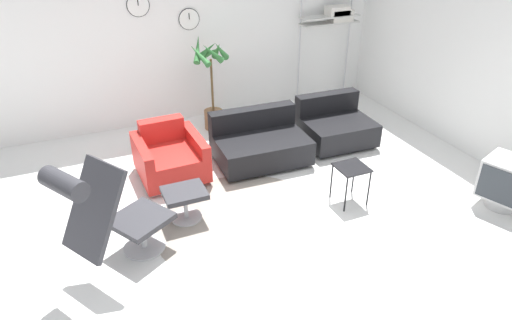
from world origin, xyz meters
TOP-DOWN VIEW (x-y plane):
  - ground_plane at (0.00, 0.00)m, footprint 12.00×12.00m
  - wall_back at (-0.00, 2.87)m, footprint 12.00×0.09m
  - wall_right at (3.46, 0.00)m, footprint 0.06×12.00m
  - round_rug at (-0.17, -0.30)m, footprint 2.08×2.08m
  - lounge_chair at (-1.63, -0.47)m, footprint 1.17×0.98m
  - ottoman at (-0.77, 0.06)m, footprint 0.48×0.41m
  - armchair_red at (-0.69, 1.06)m, footprint 0.86×0.92m
  - couch_low at (0.56, 0.99)m, footprint 1.28×0.92m
  - couch_second at (1.84, 1.07)m, footprint 1.03×0.91m
  - side_table at (1.15, -0.39)m, footprint 0.36×0.36m
  - crt_television at (2.78, -1.21)m, footprint 0.64×0.68m
  - potted_plant at (0.30, 2.27)m, footprint 0.62×0.60m
  - shelf_unit at (2.69, 2.62)m, footprint 1.05×0.28m

SIDE VIEW (x-z plane):
  - ground_plane at x=0.00m, z-range 0.00..0.00m
  - round_rug at x=-0.17m, z-range 0.00..0.01m
  - couch_low at x=0.56m, z-range -0.09..0.59m
  - couch_second at x=1.84m, z-range -0.09..0.59m
  - armchair_red at x=-0.69m, z-range -0.08..0.62m
  - ottoman at x=-0.77m, z-range 0.09..0.47m
  - crt_television at x=2.78m, z-range 0.03..0.65m
  - side_table at x=1.15m, z-range 0.18..0.66m
  - potted_plant at x=0.30m, z-range -0.04..1.45m
  - lounge_chair at x=-1.63m, z-range 0.08..1.33m
  - wall_right at x=3.46m, z-range 0.00..2.80m
  - wall_back at x=0.00m, z-range 0.00..2.80m
  - shelf_unit at x=2.69m, z-range 0.47..2.53m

